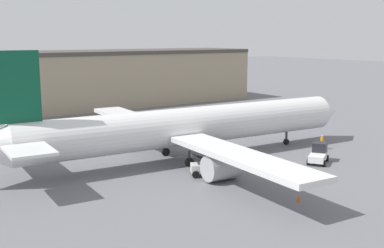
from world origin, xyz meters
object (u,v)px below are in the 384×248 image
(airplane, at_px, (184,128))
(baggage_tug, at_px, (319,154))
(ground_crew_worker, at_px, (322,142))
(belt_loader_truck, at_px, (207,165))
(safety_cone_near, at_px, (299,198))

(airplane, relative_size, baggage_tug, 12.31)
(ground_crew_worker, xyz_separation_m, belt_loader_truck, (-17.55, -1.04, 0.15))
(baggage_tug, distance_m, belt_loader_truck, 12.90)
(airplane, distance_m, belt_loader_truck, 6.89)
(airplane, height_order, safety_cone_near, airplane)
(airplane, xyz_separation_m, safety_cone_near, (0.28, -16.27, -3.26))
(safety_cone_near, bearing_deg, airplane, 90.97)
(airplane, height_order, ground_crew_worker, airplane)
(ground_crew_worker, distance_m, belt_loader_truck, 17.58)
(airplane, relative_size, belt_loader_truck, 14.75)
(ground_crew_worker, relative_size, safety_cone_near, 3.14)
(ground_crew_worker, bearing_deg, safety_cone_near, -89.44)
(airplane, relative_size, safety_cone_near, 82.31)
(belt_loader_truck, relative_size, safety_cone_near, 5.58)
(belt_loader_truck, xyz_separation_m, safety_cone_near, (1.80, -10.03, -0.79))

